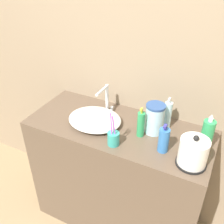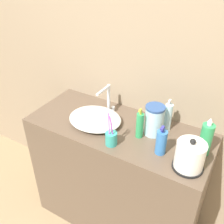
# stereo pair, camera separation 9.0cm
# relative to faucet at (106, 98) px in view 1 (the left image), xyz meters

# --- Properties ---
(wall_back) EXTENTS (6.00, 0.04, 2.60)m
(wall_back) POSITION_rel_faucet_xyz_m (0.15, 0.15, 0.27)
(wall_back) COLOR gray
(wall_back) RESTS_ON ground_plane
(vanity_counter) EXTENTS (1.20, 0.51, 0.92)m
(vanity_counter) POSITION_rel_faucet_xyz_m (0.15, -0.12, -0.57)
(vanity_counter) COLOR brown
(vanity_counter) RESTS_ON ground_plane
(sink_basin) EXTENTS (0.35, 0.30, 0.06)m
(sink_basin) POSITION_rel_faucet_xyz_m (-0.00, -0.15, -0.09)
(sink_basin) COLOR silver
(sink_basin) RESTS_ON vanity_counter
(faucet) EXTENTS (0.06, 0.15, 0.20)m
(faucet) POSITION_rel_faucet_xyz_m (0.00, 0.00, 0.00)
(faucet) COLOR silver
(faucet) RESTS_ON vanity_counter
(electric_kettle) EXTENTS (0.16, 0.16, 0.19)m
(electric_kettle) POSITION_rel_faucet_xyz_m (0.64, -0.25, -0.04)
(electric_kettle) COLOR black
(electric_kettle) RESTS_ON vanity_counter
(toothbrush_cup) EXTENTS (0.07, 0.07, 0.21)m
(toothbrush_cup) POSITION_rel_faucet_xyz_m (0.20, -0.29, -0.07)
(toothbrush_cup) COLOR teal
(toothbrush_cup) RESTS_ON vanity_counter
(lotion_bottle) EXTENTS (0.04, 0.04, 0.20)m
(lotion_bottle) POSITION_rel_faucet_xyz_m (0.31, -0.14, -0.03)
(lotion_bottle) COLOR #2D9956
(lotion_bottle) RESTS_ON vanity_counter
(shampoo_bottle) EXTENTS (0.07, 0.07, 0.24)m
(shampoo_bottle) POSITION_rel_faucet_xyz_m (0.68, -0.09, -0.01)
(shampoo_bottle) COLOR #2D9956
(shampoo_bottle) RESTS_ON vanity_counter
(mouthwash_bottle) EXTENTS (0.05, 0.05, 0.22)m
(mouthwash_bottle) POSITION_rel_faucet_xyz_m (0.43, 0.02, -0.02)
(mouthwash_bottle) COLOR silver
(mouthwash_bottle) RESTS_ON vanity_counter
(hand_cream_bottle) EXTENTS (0.06, 0.06, 0.18)m
(hand_cream_bottle) POSITION_rel_faucet_xyz_m (0.47, -0.22, -0.04)
(hand_cream_bottle) COLOR #3370B7
(hand_cream_bottle) RESTS_ON vanity_counter
(water_pitcher) EXTENTS (0.12, 0.12, 0.19)m
(water_pitcher) POSITION_rel_faucet_xyz_m (0.37, -0.07, -0.02)
(water_pitcher) COLOR #B2DBEA
(water_pitcher) RESTS_ON vanity_counter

